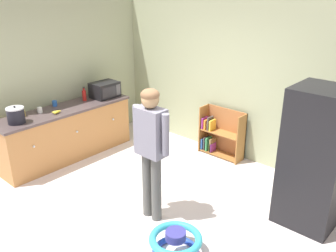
% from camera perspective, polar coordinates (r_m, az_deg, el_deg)
% --- Properties ---
extents(ground_plane, '(12.00, 12.00, 0.00)m').
position_cam_1_polar(ground_plane, '(5.02, -3.65, -13.41)').
color(ground_plane, silver).
rests_on(ground_plane, ground).
extents(back_wall, '(5.20, 0.06, 2.70)m').
position_cam_1_polar(back_wall, '(6.15, 11.75, 6.88)').
color(back_wall, '#A4AE85').
rests_on(back_wall, ground).
extents(left_side_wall, '(0.06, 2.99, 2.70)m').
position_cam_1_polar(left_side_wall, '(6.85, -14.81, 8.12)').
color(left_side_wall, '#A5AF89').
rests_on(left_side_wall, ground).
extents(kitchen_counter, '(0.65, 2.38, 0.90)m').
position_cam_1_polar(kitchen_counter, '(6.51, -15.64, -1.02)').
color(kitchen_counter, '#B37841').
rests_on(kitchen_counter, ground).
extents(refrigerator, '(0.73, 0.68, 1.78)m').
position_cam_1_polar(refrigerator, '(4.77, 22.24, -4.77)').
color(refrigerator, black).
rests_on(refrigerator, ground).
extents(bookshelf, '(0.80, 0.28, 0.85)m').
position_cam_1_polar(bookshelf, '(6.46, 8.19, -1.39)').
color(bookshelf, '#A36A32').
rests_on(bookshelf, ground).
extents(standing_person, '(0.57, 0.22, 1.75)m').
position_cam_1_polar(standing_person, '(4.41, -2.71, -2.70)').
color(standing_person, '#515350').
rests_on(standing_person, ground).
extents(baby_walker, '(0.60, 0.60, 0.32)m').
position_cam_1_polar(baby_walker, '(4.27, 1.20, -18.02)').
color(baby_walker, blue).
rests_on(baby_walker, ground).
extents(microwave, '(0.37, 0.48, 0.28)m').
position_cam_1_polar(microwave, '(6.77, -9.93, 5.66)').
color(microwave, black).
rests_on(microwave, kitchen_counter).
extents(crock_pot, '(0.26, 0.26, 0.27)m').
position_cam_1_polar(crock_pot, '(5.89, -22.86, 1.56)').
color(crock_pot, black).
rests_on(crock_pot, kitchen_counter).
extents(banana_bunch, '(0.12, 0.16, 0.04)m').
position_cam_1_polar(banana_bunch, '(6.12, -17.12, 2.14)').
color(banana_bunch, yellow).
rests_on(banana_bunch, kitchen_counter).
extents(ketchup_bottle, '(0.07, 0.07, 0.25)m').
position_cam_1_polar(ketchup_bottle, '(6.65, -13.07, 4.75)').
color(ketchup_bottle, red).
rests_on(ketchup_bottle, kitchen_counter).
extents(white_cup, '(0.08, 0.08, 0.09)m').
position_cam_1_polar(white_cup, '(6.24, -19.56, 2.39)').
color(white_cup, white).
rests_on(white_cup, kitchen_counter).
extents(yellow_cup, '(0.08, 0.08, 0.09)m').
position_cam_1_polar(yellow_cup, '(6.16, -21.95, 1.82)').
color(yellow_cup, yellow).
rests_on(yellow_cup, kitchen_counter).
extents(blue_cup, '(0.08, 0.08, 0.09)m').
position_cam_1_polar(blue_cup, '(6.50, -17.44, 3.42)').
color(blue_cup, blue).
rests_on(blue_cup, kitchen_counter).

